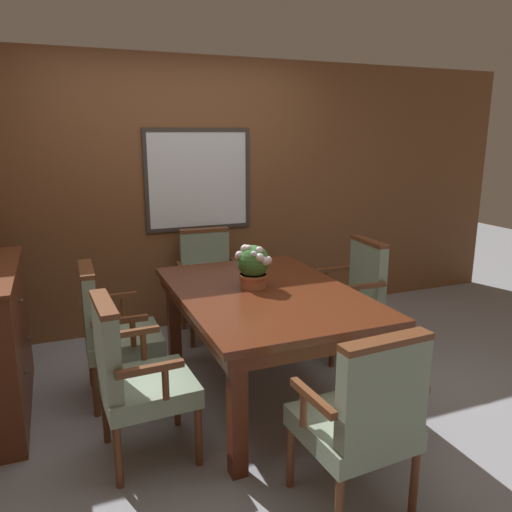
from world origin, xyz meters
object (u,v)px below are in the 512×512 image
at_px(chair_head_far, 208,278).
at_px(potted_plant, 253,265).
at_px(dining_table, 264,304).
at_px(chair_left_near, 133,373).
at_px(chair_left_far, 111,327).
at_px(chair_right_far, 353,292).
at_px(chair_head_near, 363,415).

distance_m(chair_head_far, potted_plant, 1.22).
bearing_deg(dining_table, chair_left_near, -158.24).
bearing_deg(potted_plant, chair_left_near, -152.50).
relative_size(dining_table, chair_left_near, 1.76).
relative_size(dining_table, chair_left_far, 1.76).
xyz_separation_m(dining_table, chair_left_near, (-0.93, -0.37, -0.16)).
bearing_deg(chair_right_far, chair_head_near, -28.62).
xyz_separation_m(chair_right_far, potted_plant, (-1.00, -0.31, 0.41)).
xyz_separation_m(chair_head_near, potted_plant, (-0.03, 1.28, 0.41)).
bearing_deg(chair_head_near, chair_right_far, -124.73).
xyz_separation_m(chair_left_far, chair_left_near, (0.04, -0.73, 0.00)).
distance_m(chair_right_far, potted_plant, 1.13).
xyz_separation_m(chair_left_near, chair_head_far, (0.91, 1.61, 0.00)).
height_order(chair_head_near, chair_head_far, same).
height_order(chair_right_far, chair_left_near, same).
xyz_separation_m(chair_left_near, potted_plant, (0.89, 0.46, 0.41)).
bearing_deg(potted_plant, chair_head_near, -88.50).
height_order(chair_head_far, potted_plant, potted_plant).
distance_m(chair_left_far, potted_plant, 1.04).
height_order(chair_left_near, chair_head_far, same).
bearing_deg(chair_head_near, chair_left_near, -45.14).
bearing_deg(chair_left_near, chair_head_near, -134.53).
distance_m(dining_table, chair_head_near, 1.20).
height_order(dining_table, potted_plant, potted_plant).
bearing_deg(chair_left_near, chair_left_far, 0.11).
bearing_deg(chair_left_far, potted_plant, -105.35).
relative_size(chair_left_far, chair_left_near, 1.00).
distance_m(chair_left_near, chair_head_near, 1.23).
relative_size(chair_right_far, chair_head_near, 1.00).
bearing_deg(chair_head_far, potted_plant, -87.45).
bearing_deg(chair_left_far, chair_left_near, -176.15).
distance_m(chair_right_far, chair_left_near, 2.04).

